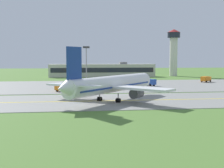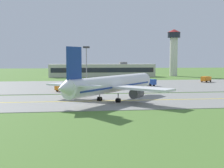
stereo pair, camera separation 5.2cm
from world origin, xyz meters
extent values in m
plane|color=#517A33|center=(0.00, 0.00, 0.00)|extent=(500.00, 500.00, 0.00)
cube|color=gray|center=(0.00, 0.00, 0.05)|extent=(240.00, 28.00, 0.10)
cube|color=gray|center=(10.00, 42.00, 0.05)|extent=(140.00, 52.00, 0.10)
cube|color=yellow|center=(0.00, 0.00, 0.11)|extent=(220.00, 0.60, 0.01)
cylinder|color=white|center=(1.99, -0.04, 4.20)|extent=(24.55, 28.91, 4.00)
cone|color=white|center=(13.47, 14.09, 4.20)|extent=(4.59, 4.41, 3.80)
cone|color=white|center=(-9.62, -14.32, 4.60)|extent=(4.66, 4.63, 3.40)
cube|color=navy|center=(1.99, -0.04, 3.70)|extent=(22.89, 26.85, 0.36)
cube|color=#1E232D|center=(12.08, 12.38, 4.90)|extent=(3.77, 3.54, 0.70)
cube|color=white|center=(-6.00, 3.61, 3.70)|extent=(15.32, 11.86, 0.50)
cylinder|color=#47474C|center=(-3.18, 3.91, 2.30)|extent=(3.93, 4.09, 2.30)
cylinder|color=black|center=(-2.17, 5.15, 2.30)|extent=(1.79, 1.52, 2.10)
cube|color=white|center=(7.20, -7.11, 3.70)|extent=(13.73, 14.26, 0.50)
cylinder|color=#47474C|center=(6.91, -4.29, 2.30)|extent=(3.93, 4.09, 2.30)
cylinder|color=black|center=(7.92, -3.05, 2.30)|extent=(1.79, 1.52, 2.10)
cube|color=navy|center=(-7.47, -11.68, 9.45)|extent=(3.09, 3.67, 6.50)
cube|color=white|center=(-10.08, -9.82, 5.00)|extent=(6.34, 5.29, 0.30)
cube|color=white|center=(-5.11, -13.85, 5.00)|extent=(5.94, 5.94, 0.30)
cylinder|color=slate|center=(10.19, 10.05, 1.38)|extent=(0.24, 0.24, 1.65)
cylinder|color=black|center=(10.19, 10.05, 0.55)|extent=(0.97, 1.07, 1.10)
cylinder|color=slate|center=(-1.29, 0.05, 1.38)|extent=(0.24, 0.24, 1.65)
cylinder|color=black|center=(-1.50, 0.22, 0.55)|extent=(0.97, 1.07, 1.10)
cylinder|color=black|center=(-1.08, -0.12, 0.55)|extent=(0.97, 1.07, 1.10)
cylinder|color=slate|center=(2.74, -3.23, 1.38)|extent=(0.24, 0.24, 1.65)
cylinder|color=black|center=(2.53, -3.06, 0.55)|extent=(0.97, 1.07, 1.10)
cylinder|color=black|center=(2.96, -3.40, 0.55)|extent=(0.97, 1.07, 1.10)
cube|color=yellow|center=(-8.02, 45.77, 1.50)|extent=(2.61, 2.67, 1.80)
cube|color=#1E232D|center=(-7.38, 46.20, 1.81)|extent=(1.13, 1.59, 0.81)
cube|color=yellow|center=(-10.67, 43.98, 0.80)|extent=(4.99, 4.32, 0.40)
cylinder|color=orange|center=(-8.02, 45.77, 2.50)|extent=(0.20, 0.20, 0.18)
cylinder|color=black|center=(-8.58, 46.60, 0.45)|extent=(0.91, 0.75, 0.90)
cylinder|color=black|center=(-7.46, 44.94, 0.45)|extent=(0.91, 0.75, 0.90)
cylinder|color=black|center=(-12.02, 44.33, 0.45)|extent=(0.91, 0.75, 0.90)
cylinder|color=black|center=(-10.84, 42.59, 0.45)|extent=(0.91, 0.75, 0.90)
cube|color=orange|center=(51.28, 54.17, 1.50)|extent=(2.66, 2.69, 1.80)
cube|color=#1E232D|center=(51.87, 54.66, 1.81)|extent=(1.26, 1.50, 0.81)
cube|color=orange|center=(48.96, 52.27, 1.60)|extent=(4.58, 4.29, 2.00)
cylinder|color=orange|center=(51.28, 54.17, 2.50)|extent=(0.20, 0.20, 0.18)
cylinder|color=black|center=(50.65, 54.94, 0.45)|extent=(0.89, 0.80, 0.90)
cylinder|color=black|center=(51.92, 53.40, 0.45)|extent=(0.89, 0.80, 0.90)
cylinder|color=black|center=(47.65, 52.54, 0.45)|extent=(0.89, 0.80, 0.90)
cylinder|color=black|center=(48.98, 50.92, 0.45)|extent=(0.89, 0.80, 0.90)
cube|color=#264CA5|center=(19.55, 40.99, 1.50)|extent=(2.68, 2.63, 1.80)
cube|color=#1E232D|center=(19.10, 41.61, 1.81)|extent=(1.56, 1.18, 0.81)
cube|color=#264CA5|center=(21.32, 38.57, 1.60)|extent=(4.18, 4.63, 2.00)
cylinder|color=orange|center=(19.55, 40.99, 2.50)|extent=(0.20, 0.20, 0.18)
cylinder|color=black|center=(18.74, 40.40, 0.45)|extent=(0.77, 0.90, 0.90)
cylinder|color=black|center=(20.36, 41.59, 0.45)|extent=(0.77, 0.90, 0.90)
cylinder|color=black|center=(20.97, 37.28, 0.45)|extent=(0.77, 0.90, 0.90)
cylinder|color=black|center=(22.67, 38.52, 0.45)|extent=(0.77, 0.90, 0.90)
cube|color=orange|center=(-8.99, 25.52, 1.50)|extent=(2.69, 2.68, 1.80)
cube|color=#1E232D|center=(-8.47, 26.08, 1.81)|extent=(1.43, 1.34, 0.81)
cube|color=orange|center=(-11.04, 23.33, 1.60)|extent=(4.40, 4.51, 2.00)
cylinder|color=orange|center=(-8.99, 25.52, 2.50)|extent=(0.20, 0.20, 0.18)
cylinder|color=black|center=(-9.73, 26.20, 0.45)|extent=(0.83, 0.86, 0.90)
cylinder|color=black|center=(-8.26, 24.84, 0.45)|extent=(0.83, 0.86, 0.90)
cylinder|color=black|center=(-12.38, 23.43, 0.45)|extent=(0.83, 0.86, 0.90)
cylinder|color=black|center=(-10.84, 22.00, 0.45)|extent=(0.83, 0.86, 0.90)
cube|color=beige|center=(9.37, 98.58, 3.54)|extent=(58.71, 8.37, 7.08)
cube|color=#1E232D|center=(9.37, 94.34, 3.90)|extent=(56.36, 0.10, 2.55)
cube|color=slate|center=(21.11, 98.58, 7.68)|extent=(4.00, 4.00, 1.20)
cylinder|color=silver|center=(51.22, 100.77, 11.02)|extent=(4.40, 4.40, 22.05)
cylinder|color=#1E232D|center=(51.22, 100.77, 23.65)|extent=(7.20, 7.20, 3.20)
cone|color=maroon|center=(51.22, 100.77, 26.15)|extent=(7.60, 7.60, 1.80)
cylinder|color=gray|center=(-2.48, 39.17, 7.00)|extent=(0.36, 0.36, 14.00)
cube|color=#333333|center=(-2.48, 39.17, 14.35)|extent=(2.40, 0.50, 0.70)
camera|label=1|loc=(-8.22, -74.61, 10.43)|focal=50.03mm
camera|label=2|loc=(-8.17, -74.62, 10.43)|focal=50.03mm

